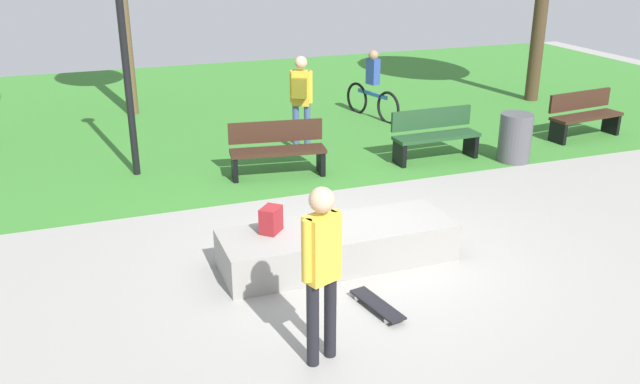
{
  "coord_description": "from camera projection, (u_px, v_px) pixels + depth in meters",
  "views": [
    {
      "loc": [
        -3.26,
        -7.14,
        3.91
      ],
      "look_at": [
        -0.4,
        0.61,
        0.71
      ],
      "focal_mm": 38.12,
      "sensor_mm": 36.0,
      "label": 1
    }
  ],
  "objects": [
    {
      "name": "grass_lawn",
      "position": [
        224.0,
        109.0,
        15.85
      ],
      "size": [
        26.6,
        11.68,
        0.01
      ],
      "primitive_type": "cube",
      "color": "#387A2D",
      "rests_on": "ground_plane"
    },
    {
      "name": "ground_plane",
      "position": [
        365.0,
        256.0,
        8.71
      ],
      "size": [
        28.0,
        28.0,
        0.0
      ],
      "primitive_type": "plane",
      "color": "gray"
    },
    {
      "name": "backpack_on_ledge",
      "position": [
        271.0,
        220.0,
        8.2
      ],
      "size": [
        0.34,
        0.34,
        0.32
      ],
      "primitive_type": "cube",
      "rotation": [
        0.0,
        0.0,
        0.84
      ],
      "color": "maroon",
      "rests_on": "concrete_ledge"
    },
    {
      "name": "skater_performing_trick",
      "position": [
        322.0,
        262.0,
        6.23
      ],
      "size": [
        0.41,
        0.3,
        1.79
      ],
      "color": "black",
      "rests_on": "ground_plane"
    },
    {
      "name": "pedestrian_with_backpack",
      "position": [
        301.0,
        94.0,
        12.53
      ],
      "size": [
        0.43,
        0.44,
        1.77
      ],
      "color": "#3F5184",
      "rests_on": "ground_plane"
    },
    {
      "name": "trash_bin",
      "position": [
        515.0,
        138.0,
        12.14
      ],
      "size": [
        0.58,
        0.58,
        0.87
      ],
      "primitive_type": "cylinder",
      "color": "#4C4C51",
      "rests_on": "ground_plane"
    },
    {
      "name": "cyclist_on_bicycle",
      "position": [
        372.0,
        89.0,
        14.92
      ],
      "size": [
        0.52,
        1.78,
        1.52
      ],
      "color": "black",
      "rests_on": "ground_plane"
    },
    {
      "name": "lamp_post",
      "position": [
        122.0,
        24.0,
        10.72
      ],
      "size": [
        0.28,
        0.28,
        4.14
      ],
      "color": "black",
      "rests_on": "ground_plane"
    },
    {
      "name": "skateboard_by_ledge",
      "position": [
        377.0,
        305.0,
        7.45
      ],
      "size": [
        0.35,
        0.82,
        0.08
      ],
      "color": "black",
      "rests_on": "ground_plane"
    },
    {
      "name": "park_bench_far_left",
      "position": [
        435.0,
        134.0,
        12.22
      ],
      "size": [
        1.61,
        0.5,
        0.91
      ],
      "color": "#1E4223",
      "rests_on": "ground_plane"
    },
    {
      "name": "concrete_ledge",
      "position": [
        338.0,
        245.0,
        8.46
      ],
      "size": [
        2.93,
        0.97,
        0.48
      ],
      "primitive_type": "cube",
      "color": "gray",
      "rests_on": "ground_plane"
    },
    {
      "name": "park_bench_far_right",
      "position": [
        584.0,
        114.0,
        13.53
      ],
      "size": [
        1.65,
        0.66,
        0.91
      ],
      "color": "#331E14",
      "rests_on": "ground_plane"
    },
    {
      "name": "park_bench_by_oak",
      "position": [
        277.0,
        148.0,
        11.41
      ],
      "size": [
        1.65,
        0.69,
        0.91
      ],
      "color": "#331E14",
      "rests_on": "ground_plane"
    }
  ]
}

